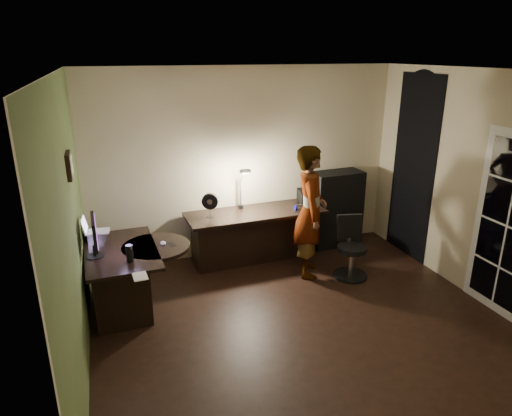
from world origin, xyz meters
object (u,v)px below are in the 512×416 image
object	(u,v)px
cabinet	(335,209)
monitor	(94,243)
desk_right	(256,236)
office_chair	(352,248)
desk_left	(124,279)
person	(310,212)

from	to	relation	value
cabinet	monitor	world-z (taller)	cabinet
desk_right	office_chair	xyz separation A→B (m)	(1.04, -0.92, 0.04)
desk_left	desk_right	xyz separation A→B (m)	(1.87, 0.75, -0.00)
monitor	office_chair	world-z (taller)	monitor
office_chair	cabinet	bearing A→B (deg)	85.21
monitor	office_chair	bearing A→B (deg)	-3.46
desk_left	person	world-z (taller)	person
desk_left	cabinet	world-z (taller)	cabinet
desk_right	monitor	bearing A→B (deg)	-160.84
person	desk_left	bearing A→B (deg)	112.92
desk_right	person	xyz separation A→B (m)	(0.54, -0.64, 0.51)
monitor	office_chair	size ratio (longest dim) A/B	0.61
desk_left	office_chair	bearing A→B (deg)	-5.39
monitor	office_chair	xyz separation A→B (m)	(3.18, -0.08, -0.49)
cabinet	office_chair	world-z (taller)	cabinet
desk_right	person	size ratio (longest dim) A/B	1.11
office_chair	person	size ratio (longest dim) A/B	0.46
cabinet	person	distance (m)	1.16
cabinet	monitor	bearing A→B (deg)	-167.51
desk_left	cabinet	bearing A→B (deg)	13.51
desk_right	cabinet	size ratio (longest dim) A/B	1.69
desk_right	office_chair	world-z (taller)	office_chair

